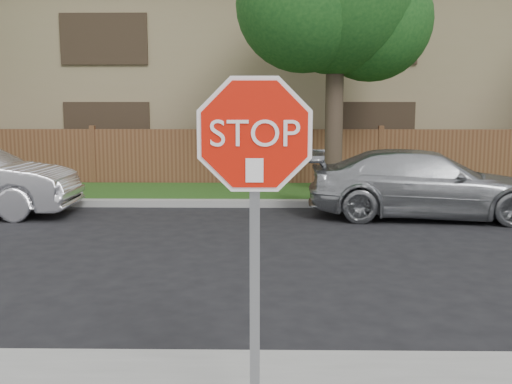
{
  "coord_description": "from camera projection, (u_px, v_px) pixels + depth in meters",
  "views": [
    {
      "loc": [
        0.8,
        -5.2,
        2.35
      ],
      "look_at": [
        0.73,
        -0.9,
        1.7
      ],
      "focal_mm": 42.0,
      "sensor_mm": 36.0,
      "label": 1
    }
  ],
  "objects": [
    {
      "name": "apartment_building",
      "position": [
        243.0,
        69.0,
        21.79
      ],
      "size": [
        35.2,
        9.2,
        7.2
      ],
      "color": "#91805A",
      "rests_on": "ground"
    },
    {
      "name": "grass_strip",
      "position": [
        234.0,
        193.0,
        15.18
      ],
      "size": [
        70.0,
        3.0,
        0.12
      ],
      "primitive_type": "cube",
      "color": "#1E4714",
      "rests_on": "ground"
    },
    {
      "name": "stop_sign",
      "position": [
        255.0,
        185.0,
        3.76
      ],
      "size": [
        1.01,
        0.13,
        2.55
      ],
      "color": "gray",
      "rests_on": "sidewalk_near"
    },
    {
      "name": "far_curb",
      "position": [
        230.0,
        203.0,
        13.55
      ],
      "size": [
        70.0,
        0.3,
        0.15
      ],
      "primitive_type": "cube",
      "color": "gray",
      "rests_on": "ground"
    },
    {
      "name": "sedan_right",
      "position": [
        425.0,
        184.0,
        12.21
      ],
      "size": [
        4.93,
        2.41,
        1.38
      ],
      "primitive_type": "imported",
      "rotation": [
        0.0,
        0.0,
        1.47
      ],
      "color": "#9FA2A6",
      "rests_on": "ground"
    },
    {
      "name": "fence",
      "position": [
        236.0,
        158.0,
        16.66
      ],
      "size": [
        70.0,
        0.12,
        1.6
      ],
      "primitive_type": "cube",
      "color": "#56321E",
      "rests_on": "ground"
    },
    {
      "name": "ground",
      "position": [
        178.0,
        360.0,
        5.5
      ],
      "size": [
        90.0,
        90.0,
        0.0
      ],
      "primitive_type": "plane",
      "color": "black",
      "rests_on": "ground"
    }
  ]
}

